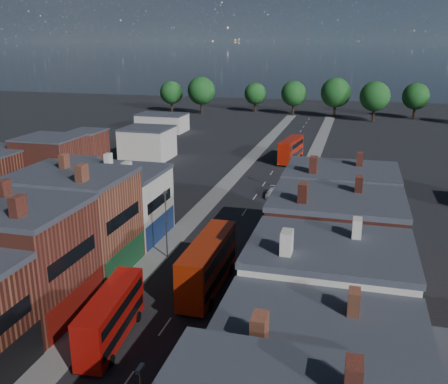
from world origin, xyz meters
The scene contains 10 objects.
pavement_west centered at (-6.50, 50.00, 0.06)m, with size 3.00×200.00×0.12m, color gray.
pavement_east centered at (6.50, 50.00, 0.06)m, with size 3.00×200.00×0.12m, color gray.
lamp_post_2 centered at (-5.20, 30.00, 4.70)m, with size 0.25×0.70×8.12m.
lamp_post_3 centered at (5.20, 60.00, 4.70)m, with size 0.25×0.70×8.12m.
bus_0 centered at (-3.50, 12.85, 2.39)m, with size 3.38×10.45×4.43m.
bus_1 centered at (1.69, 23.83, 2.88)m, with size 3.15×12.35×5.33m.
bus_2 centered at (2.21, 82.64, 2.62)m, with size 3.98×11.50×4.86m.
car_2 centered at (-1.94, 35.02, 0.63)m, with size 2.08×4.50×1.25m, color black.
car_3 centered at (2.73, 57.03, 0.67)m, with size 1.88×4.62×1.34m, color silver.
ped_3 centered at (7.40, 25.59, 1.02)m, with size 1.05×0.48×1.80m, color #534F47.
Camera 1 is at (15.17, -20.34, 24.39)m, focal length 40.00 mm.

